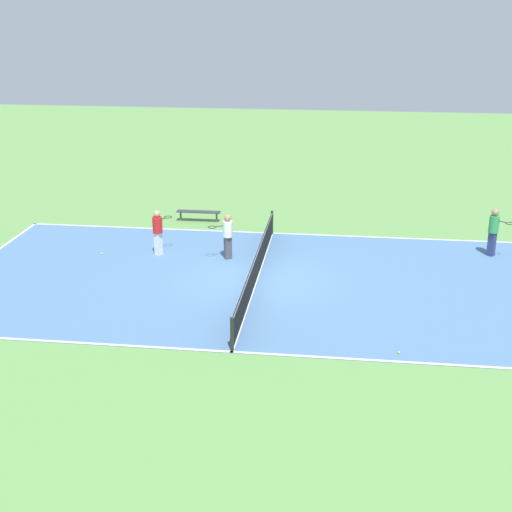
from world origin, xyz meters
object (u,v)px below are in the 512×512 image
at_px(tennis_net, 256,267).
at_px(player_coach_red, 158,229).
at_px(player_near_white, 227,233).
at_px(tennis_ball_near_net, 399,352).
at_px(tennis_ball_left_sideline, 102,254).
at_px(player_far_green, 494,229).
at_px(bench, 199,213).

relative_size(tennis_net, player_coach_red, 6.05).
bearing_deg(player_near_white, tennis_net, 92.02).
relative_size(player_coach_red, tennis_ball_near_net, 25.20).
height_order(tennis_net, tennis_ball_near_net, tennis_net).
bearing_deg(tennis_net, tennis_ball_left_sideline, 72.91).
xyz_separation_m(tennis_net, player_far_green, (3.57, -8.34, 0.56)).
bearing_deg(tennis_ball_near_net, player_near_white, 40.34).
height_order(bench, player_near_white, player_near_white).
height_order(bench, player_coach_red, player_coach_red).
distance_m(tennis_net, tennis_ball_near_net, 6.56).
xyz_separation_m(bench, player_near_white, (-4.51, -2.01, 0.59)).
bearing_deg(tennis_ball_left_sideline, player_coach_red, -82.63).
distance_m(tennis_net, player_far_green, 9.09).
distance_m(tennis_net, bench, 7.32).
bearing_deg(tennis_ball_left_sideline, bench, -30.30).
height_order(player_near_white, player_coach_red, player_coach_red).
bearing_deg(tennis_net, bench, 26.87).
bearing_deg(player_far_green, tennis_ball_left_sideline, -134.91).
bearing_deg(tennis_net, player_coach_red, 61.45).
bearing_deg(bench, tennis_ball_left_sideline, 59.70).
xyz_separation_m(player_far_green, player_coach_red, (-1.44, 12.26, -0.06)).
height_order(player_coach_red, tennis_ball_near_net, player_coach_red).
distance_m(player_coach_red, tennis_ball_near_net, 10.91).
distance_m(player_coach_red, tennis_ball_left_sideline, 2.34).
distance_m(player_far_green, tennis_ball_near_net, 9.25).
height_order(tennis_net, player_near_white, player_near_white).
bearing_deg(player_near_white, player_far_green, 158.39).
height_order(player_far_green, player_coach_red, player_far_green).
bearing_deg(bench, player_coach_red, 82.11).
bearing_deg(player_far_green, tennis_ball_near_net, -76.54).
relative_size(player_near_white, player_coach_red, 0.98).
height_order(player_far_green, tennis_ball_left_sideline, player_far_green).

